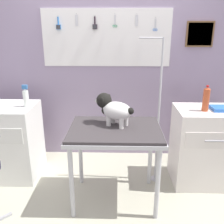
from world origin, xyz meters
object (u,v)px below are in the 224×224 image
grooming_table (115,136)px  dog (113,109)px  cabinet_right (204,146)px  soda_bottle (206,99)px  counter_left (4,141)px  grooming_arm (158,119)px  pump_bottle_white (26,97)px

grooming_table → dog: (-0.02, 0.09, 0.25)m
cabinet_right → soda_bottle: bearing=-141.5°
dog → counter_left: (-1.31, 0.35, -0.53)m
grooming_table → soda_bottle: soda_bottle is taller
grooming_arm → soda_bottle: grooming_arm is taller
pump_bottle_white → soda_bottle: bearing=-3.4°
cabinet_right → pump_bottle_white: (-2.00, 0.07, 0.54)m
grooming_table → pump_bottle_white: (-1.00, 0.42, 0.27)m
dog → pump_bottle_white: (-0.98, 0.33, 0.02)m
cabinet_right → counter_left: bearing=178.0°
grooming_table → counter_left: size_ratio=1.03×
grooming_arm → pump_bottle_white: (-1.46, 0.06, 0.22)m
dog → pump_bottle_white: size_ratio=1.66×
counter_left → pump_bottle_white: pump_bottle_white is taller
pump_bottle_white → cabinet_right: bearing=-1.9°
pump_bottle_white → soda_bottle: soda_bottle is taller
counter_left → pump_bottle_white: bearing=-2.4°
counter_left → dog: bearing=-14.8°
grooming_table → cabinet_right: bearing=19.5°
counter_left → pump_bottle_white: 0.64m
dog → cabinet_right: size_ratio=0.47×
counter_left → cabinet_right: bearing=-2.0°
counter_left → grooming_table: bearing=-18.2°
dog → counter_left: 1.45m
cabinet_right → pump_bottle_white: size_ratio=3.56×
grooming_table → cabinet_right: 1.10m
dog → soda_bottle: soda_bottle is taller
grooming_table → counter_left: counter_left is taller
grooming_table → pump_bottle_white: size_ratio=3.66×
grooming_table → dog: dog is taller
grooming_table → pump_bottle_white: bearing=157.0°
grooming_arm → soda_bottle: size_ratio=5.93×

